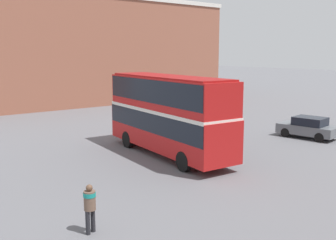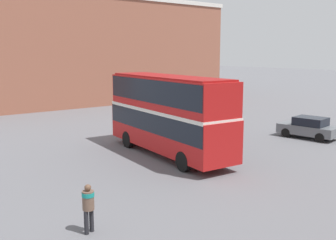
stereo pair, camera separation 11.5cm
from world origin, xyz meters
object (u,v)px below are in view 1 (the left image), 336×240
double_decker_bus (168,110)px  pedestrian_foreground (90,204)px  parked_car_kerb_near (186,107)px  parked_car_kerb_far (308,127)px

double_decker_bus → pedestrian_foreground: 10.83m
parked_car_kerb_near → parked_car_kerb_far: bearing=-1.9°
parked_car_kerb_near → double_decker_bus: bearing=-46.3°
parked_car_kerb_far → parked_car_kerb_near: bearing=-8.8°
parked_car_kerb_far → pedestrian_foreground: bearing=93.6°
pedestrian_foreground → parked_car_kerb_near: (-17.67, 19.48, -0.29)m
parked_car_kerb_far → double_decker_bus: bearing=69.2°
parked_car_kerb_near → parked_car_kerb_far: 13.53m
parked_car_kerb_near → parked_car_kerb_far: size_ratio=0.97×
double_decker_bus → parked_car_kerb_near: size_ratio=2.48×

